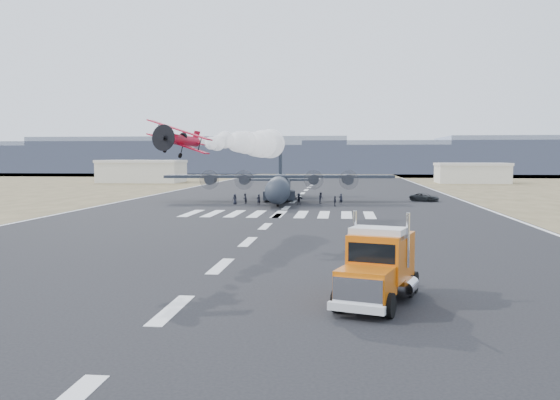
% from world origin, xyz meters
% --- Properties ---
extents(ground, '(500.00, 500.00, 0.00)m').
position_xyz_m(ground, '(0.00, 0.00, 0.00)').
color(ground, black).
rests_on(ground, ground).
extents(scrub_far, '(500.00, 80.00, 0.00)m').
position_xyz_m(scrub_far, '(0.00, 230.00, 0.00)').
color(scrub_far, brown).
rests_on(scrub_far, ground).
extents(runway_markings, '(60.00, 260.00, 0.01)m').
position_xyz_m(runway_markings, '(0.00, 60.00, 0.01)').
color(runway_markings, silver).
rests_on(runway_markings, ground).
extents(ridge_seg_b, '(150.00, 50.00, 15.00)m').
position_xyz_m(ridge_seg_b, '(-130.00, 260.00, 7.50)').
color(ridge_seg_b, slate).
rests_on(ridge_seg_b, ground).
extents(ridge_seg_c, '(150.00, 50.00, 17.00)m').
position_xyz_m(ridge_seg_c, '(-65.00, 260.00, 8.50)').
color(ridge_seg_c, slate).
rests_on(ridge_seg_c, ground).
extents(ridge_seg_d, '(150.00, 50.00, 13.00)m').
position_xyz_m(ridge_seg_d, '(0.00, 260.00, 6.50)').
color(ridge_seg_d, slate).
rests_on(ridge_seg_d, ground).
extents(ridge_seg_e, '(150.00, 50.00, 15.00)m').
position_xyz_m(ridge_seg_e, '(65.00, 260.00, 7.50)').
color(ridge_seg_e, slate).
rests_on(ridge_seg_e, ground).
extents(hangar_left, '(24.50, 14.50, 6.70)m').
position_xyz_m(hangar_left, '(-52.00, 145.00, 3.41)').
color(hangar_left, '#B8B5A4').
rests_on(hangar_left, ground).
extents(hangar_right, '(20.50, 12.50, 5.90)m').
position_xyz_m(hangar_right, '(46.00, 150.00, 3.01)').
color(hangar_right, '#B8B5A4').
rests_on(hangar_right, ground).
extents(semi_truck, '(5.09, 9.03, 3.98)m').
position_xyz_m(semi_truck, '(10.40, 2.75, 1.95)').
color(semi_truck, black).
rests_on(semi_truck, ground).
extents(aerobatic_biplane, '(5.33, 4.99, 2.83)m').
position_xyz_m(aerobatic_biplane, '(-3.85, 15.57, 9.01)').
color(aerobatic_biplane, red).
extents(smoke_trail, '(5.33, 25.05, 3.44)m').
position_xyz_m(smoke_trail, '(-0.89, 36.23, 9.18)').
color(smoke_trail, white).
extents(transport_aircraft, '(38.86, 31.95, 11.21)m').
position_xyz_m(transport_aircraft, '(-2.50, 73.46, 2.89)').
color(transport_aircraft, '#202731').
rests_on(transport_aircraft, ground).
extents(support_vehicle, '(5.50, 4.27, 1.39)m').
position_xyz_m(support_vehicle, '(22.54, 75.70, 0.69)').
color(support_vehicle, black).
rests_on(support_vehicle, ground).
extents(crew_a, '(0.78, 0.72, 1.72)m').
position_xyz_m(crew_a, '(8.16, 67.76, 0.86)').
color(crew_a, black).
rests_on(crew_a, ground).
extents(crew_b, '(0.80, 0.95, 1.68)m').
position_xyz_m(crew_b, '(-7.51, 67.20, 0.84)').
color(crew_b, black).
rests_on(crew_b, ground).
extents(crew_c, '(0.48, 1.03, 1.59)m').
position_xyz_m(crew_c, '(-1.41, 68.91, 0.79)').
color(crew_c, black).
rests_on(crew_c, ground).
extents(crew_d, '(0.63, 1.00, 1.58)m').
position_xyz_m(crew_d, '(7.28, 63.57, 0.79)').
color(crew_d, black).
rests_on(crew_d, ground).
extents(crew_e, '(0.95, 0.85, 1.66)m').
position_xyz_m(crew_e, '(-8.90, 65.69, 0.83)').
color(crew_e, black).
rests_on(crew_e, ground).
extents(crew_f, '(1.74, 1.34, 1.83)m').
position_xyz_m(crew_f, '(1.43, 66.48, 0.92)').
color(crew_f, black).
rests_on(crew_f, ground).
extents(crew_g, '(0.83, 0.81, 1.75)m').
position_xyz_m(crew_g, '(-4.83, 64.40, 0.87)').
color(crew_g, black).
rests_on(crew_g, ground).
extents(crew_h, '(0.69, 0.97, 1.84)m').
position_xyz_m(crew_h, '(4.89, 68.83, 0.92)').
color(crew_h, black).
rests_on(crew_h, ground).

